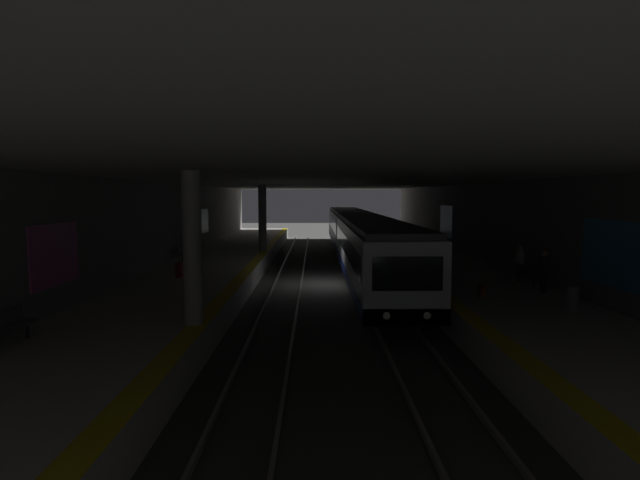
# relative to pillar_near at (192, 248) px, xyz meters

# --- Properties ---
(ground_plane) EXTENTS (120.00, 120.00, 0.00)m
(ground_plane) POSITION_rel_pillar_near_xyz_m (12.12, -4.35, -3.33)
(ground_plane) COLOR #42423F
(track_left) EXTENTS (60.00, 1.53, 0.16)m
(track_left) POSITION_rel_pillar_near_xyz_m (12.12, -6.55, -3.25)
(track_left) COLOR gray
(track_left) RESTS_ON ground
(track_right) EXTENTS (60.00, 1.53, 0.16)m
(track_right) POSITION_rel_pillar_near_xyz_m (12.12, -2.15, -3.25)
(track_right) COLOR gray
(track_right) RESTS_ON ground
(platform_left) EXTENTS (60.00, 5.30, 1.06)m
(platform_left) POSITION_rel_pillar_near_xyz_m (12.12, -10.90, -2.80)
(platform_left) COLOR beige
(platform_left) RESTS_ON ground
(platform_right) EXTENTS (60.00, 5.30, 1.06)m
(platform_right) POSITION_rel_pillar_near_xyz_m (12.12, 2.20, -2.80)
(platform_right) COLOR beige
(platform_right) RESTS_ON ground
(wall_left) EXTENTS (60.00, 0.56, 5.60)m
(wall_left) POSITION_rel_pillar_near_xyz_m (12.12, -13.80, -0.52)
(wall_left) COLOR slate
(wall_left) RESTS_ON ground
(wall_right) EXTENTS (60.00, 0.56, 5.60)m
(wall_right) POSITION_rel_pillar_near_xyz_m (12.12, 5.10, -0.52)
(wall_right) COLOR slate
(wall_right) RESTS_ON ground
(ceiling_slab) EXTENTS (60.00, 19.40, 0.40)m
(ceiling_slab) POSITION_rel_pillar_near_xyz_m (12.12, -4.35, 2.47)
(ceiling_slab) COLOR beige
(ceiling_slab) RESTS_ON wall_left
(pillar_near) EXTENTS (0.56, 0.56, 4.55)m
(pillar_near) POSITION_rel_pillar_near_xyz_m (0.00, 0.00, 0.00)
(pillar_near) COLOR gray
(pillar_near) RESTS_ON platform_right
(pillar_far) EXTENTS (0.56, 0.56, 4.55)m
(pillar_far) POSITION_rel_pillar_near_xyz_m (19.23, 0.00, 0.00)
(pillar_far) COLOR gray
(pillar_far) RESTS_ON platform_right
(metro_train) EXTENTS (37.77, 2.83, 3.49)m
(metro_train) POSITION_rel_pillar_near_xyz_m (19.74, -6.55, -1.30)
(metro_train) COLOR #B7BCC6
(metro_train) RESTS_ON track_left
(bench_left_near) EXTENTS (1.70, 0.47, 0.86)m
(bench_left_near) POSITION_rel_pillar_near_xyz_m (6.41, -12.88, -1.75)
(bench_left_near) COLOR #262628
(bench_left_near) RESTS_ON platform_left
(bench_left_mid) EXTENTS (1.70, 0.47, 0.86)m
(bench_left_mid) POSITION_rel_pillar_near_xyz_m (27.58, -12.88, -1.75)
(bench_left_mid) COLOR #262628
(bench_left_mid) RESTS_ON platform_left
(bench_right_near) EXTENTS (1.70, 0.47, 0.86)m
(bench_right_near) POSITION_rel_pillar_near_xyz_m (-2.13, 4.18, -1.75)
(bench_right_near) COLOR #262628
(bench_right_near) RESTS_ON platform_right
(bench_right_mid) EXTENTS (1.70, 0.47, 0.86)m
(bench_right_mid) POSITION_rel_pillar_near_xyz_m (14.49, 4.18, -1.75)
(bench_right_mid) COLOR #262628
(bench_right_mid) RESTS_ON platform_right
(bench_right_far) EXTENTS (1.70, 0.47, 0.86)m
(bench_right_far) POSITION_rel_pillar_near_xyz_m (17.21, 4.18, -1.75)
(bench_right_far) COLOR #262628
(bench_right_far) RESTS_ON platform_right
(person_waiting_near) EXTENTS (0.60, 0.23, 1.66)m
(person_waiting_near) POSITION_rel_pillar_near_xyz_m (4.54, -12.63, -1.38)
(person_waiting_near) COLOR black
(person_waiting_near) RESTS_ON platform_left
(person_walking_mid) EXTENTS (0.60, 0.22, 1.61)m
(person_walking_mid) POSITION_rel_pillar_near_xyz_m (7.17, -12.78, -1.41)
(person_walking_mid) COLOR #2D2D2D
(person_walking_mid) RESTS_ON platform_left
(person_standing_far) EXTENTS (0.60, 0.23, 1.70)m
(person_standing_far) POSITION_rel_pillar_near_xyz_m (21.19, -9.62, -1.35)
(person_standing_far) COLOR #3E3E3E
(person_standing_far) RESTS_ON platform_left
(suitcase_rolling) EXTENTS (0.36, 0.26, 1.00)m
(suitcase_rolling) POSITION_rel_pillar_near_xyz_m (8.33, 2.75, -1.92)
(suitcase_rolling) COLOR maroon
(suitcase_rolling) RESTS_ON platform_right
(backpack_on_floor) EXTENTS (0.30, 0.20, 0.40)m
(backpack_on_floor) POSITION_rel_pillar_near_xyz_m (3.86, -9.98, -2.08)
(backpack_on_floor) COLOR maroon
(backpack_on_floor) RESTS_ON platform_left
(trash_bin) EXTENTS (0.44, 0.44, 0.85)m
(trash_bin) POSITION_rel_pillar_near_xyz_m (1.50, -12.15, -1.85)
(trash_bin) COLOR #595B5E
(trash_bin) RESTS_ON platform_left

